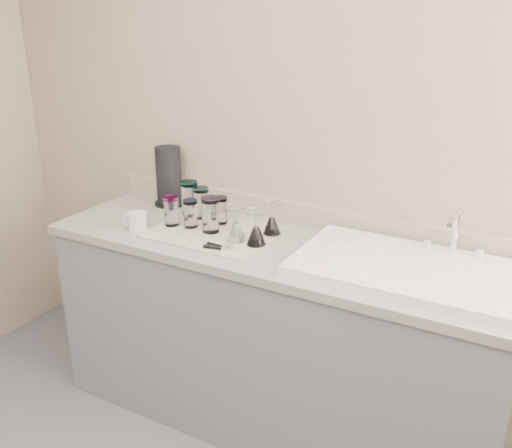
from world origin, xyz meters
The scene contains 16 objects.
room_envelope centered at (0.00, 0.00, 1.56)m, with size 3.54×3.50×2.52m.
counter_unit centered at (0.00, 1.20, 0.45)m, with size 2.06×0.62×0.90m.
sink_unit centered at (0.55, 1.20, 0.92)m, with size 0.82×0.50×0.22m.
dish_towel centered at (-0.30, 1.19, 0.90)m, with size 0.55×0.42×0.01m, color beige.
tumbler_teal centered at (-0.53, 1.33, 0.99)m, with size 0.08×0.08×0.16m.
tumbler_cyan centered at (-0.45, 1.31, 0.98)m, with size 0.07×0.07×0.15m.
tumbler_purple centered at (-0.33, 1.29, 0.97)m, with size 0.06×0.06×0.13m.
tumbler_magenta centered at (-0.51, 1.16, 0.98)m, with size 0.07×0.07×0.14m.
tumbler_blue centered at (-0.42, 1.19, 0.97)m, with size 0.07×0.07×0.13m.
tumbler_lavender centered at (-0.31, 1.18, 0.99)m, with size 0.08×0.08×0.16m.
goblet_back_right centered at (-0.06, 1.29, 0.96)m, with size 0.08×0.08×0.14m.
goblet_front_left centered at (-0.16, 1.15, 0.96)m, with size 0.09×0.09×0.15m.
goblet_front_right centered at (-0.06, 1.15, 0.96)m, with size 0.08×0.08×0.15m.
can_opener centered at (-0.17, 1.03, 0.92)m, with size 0.13×0.05×0.02m.
white_mug centered at (-0.62, 1.05, 0.94)m, with size 0.13×0.10×0.09m.
paper_towel_roll centered at (-0.72, 1.42, 1.05)m, with size 0.16×0.16×0.30m.
Camera 1 is at (1.02, -0.79, 1.84)m, focal length 40.00 mm.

